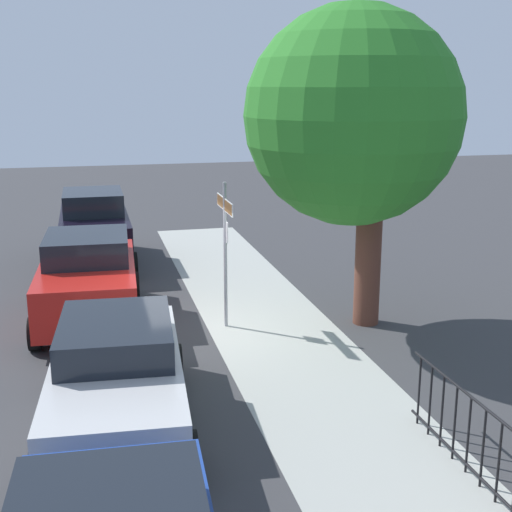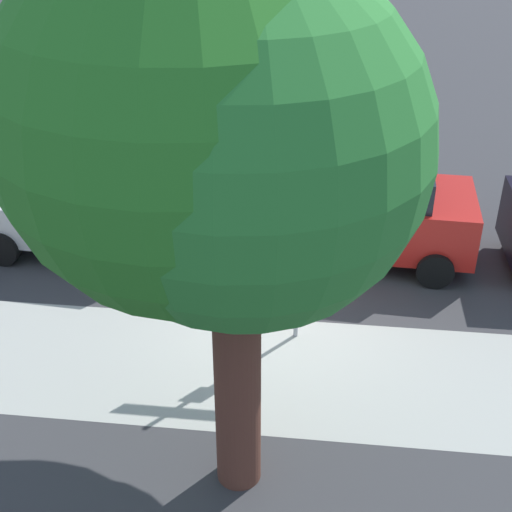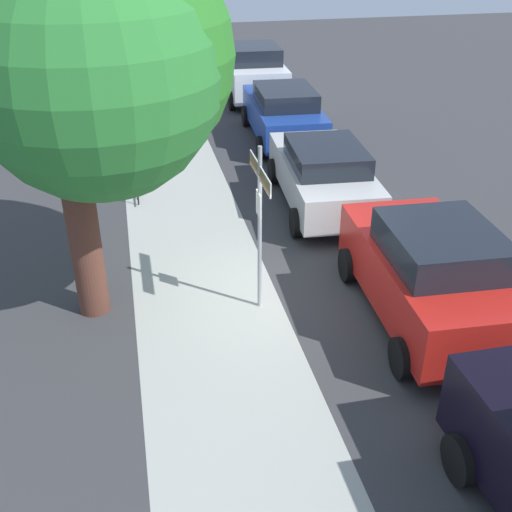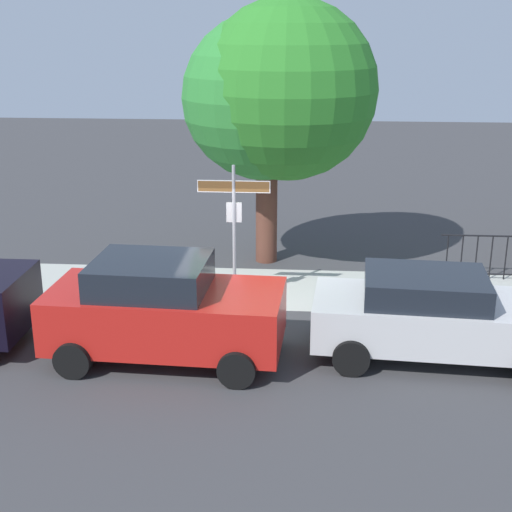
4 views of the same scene
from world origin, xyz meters
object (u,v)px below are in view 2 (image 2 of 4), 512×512
street_sign (299,221)px  shade_tree (214,125)px  car_silver (99,209)px  car_red (360,208)px

street_sign → shade_tree: (0.78, 2.28, 2.23)m
shade_tree → car_silver: size_ratio=1.40×
shade_tree → car_red: bearing=-109.4°
street_sign → car_red: (-0.98, -2.71, -1.10)m
street_sign → car_silver: 4.65m
shade_tree → car_silver: bearing=-56.8°
car_red → car_silver: bearing=6.9°
car_red → car_silver: (4.80, 0.35, -0.11)m
car_red → street_sign: bearing=72.9°
street_sign → shade_tree: 3.28m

